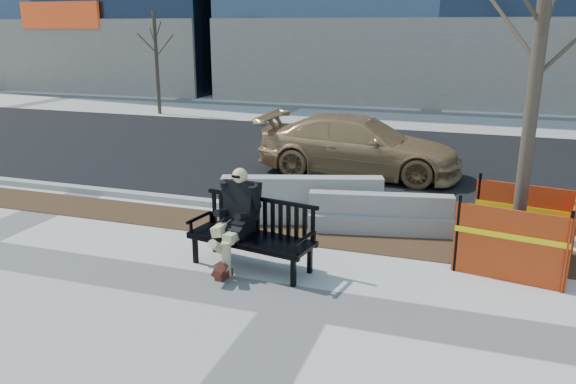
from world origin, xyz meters
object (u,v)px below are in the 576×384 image
at_px(sedan, 358,174).
at_px(jersey_barrier_left, 302,220).
at_px(seated_man, 238,263).
at_px(bench, 252,268).
at_px(tree_fence, 513,263).
at_px(jersey_barrier_right, 379,232).

bearing_deg(sedan, jersey_barrier_left, 177.60).
height_order(seated_man, jersey_barrier_left, seated_man).
bearing_deg(bench, tree_fence, 31.25).
height_order(seated_man, sedan, seated_man).
xyz_separation_m(seated_man, jersey_barrier_right, (1.89, 2.14, 0.00)).
relative_size(seated_man, jersey_barrier_left, 0.50).
relative_size(bench, jersey_barrier_right, 0.79).
height_order(bench, seated_man, seated_man).
bearing_deg(sedan, seated_man, 176.02).
bearing_deg(bench, jersey_barrier_right, 64.16).
height_order(tree_fence, jersey_barrier_right, tree_fence).
xyz_separation_m(bench, sedan, (0.37, 6.28, 0.00)).
bearing_deg(jersey_barrier_left, jersey_barrier_right, -23.67).
bearing_deg(seated_man, jersey_barrier_right, 58.49).
height_order(tree_fence, jersey_barrier_left, tree_fence).
distance_m(bench, jersey_barrier_left, 2.41).
bearing_deg(tree_fence, sedan, 126.49).
distance_m(sedan, jersey_barrier_left, 3.89).
xyz_separation_m(bench, tree_fence, (3.90, 1.51, 0.00)).
xyz_separation_m(tree_fence, jersey_barrier_right, (-2.28, 0.73, 0.00)).
distance_m(tree_fence, jersey_barrier_left, 3.93).
height_order(tree_fence, sedan, tree_fence).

